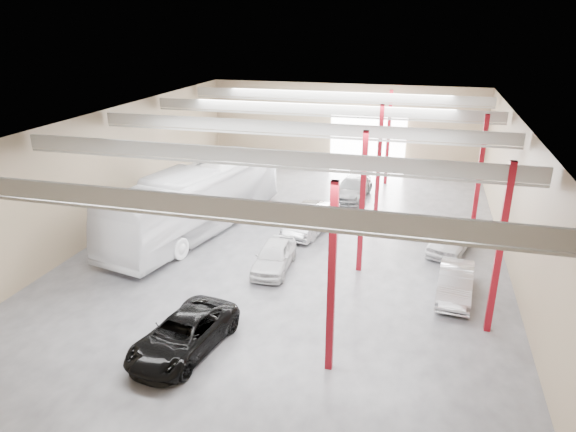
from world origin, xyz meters
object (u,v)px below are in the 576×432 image
at_px(car_row_a, 274,256).
at_px(car_right_near, 455,283).
at_px(black_sedan, 184,334).
at_px(car_row_b, 311,219).
at_px(car_row_c, 353,188).
at_px(car_right_far, 452,237).
at_px(coach_bus, 197,200).

relative_size(car_row_a, car_right_near, 0.99).
height_order(black_sedan, car_right_near, black_sedan).
relative_size(car_row_b, car_right_near, 1.16).
bearing_deg(car_row_c, car_row_a, -92.92).
relative_size(car_row_b, car_right_far, 1.09).
height_order(coach_bus, car_row_a, coach_bus).
distance_m(car_row_a, car_row_c, 12.19).
bearing_deg(car_row_c, black_sedan, -92.93).
xyz_separation_m(black_sedan, car_row_b, (2.06, 12.59, 0.10)).
relative_size(car_row_a, car_right_far, 0.92).
bearing_deg(car_row_b, car_right_far, 8.53).
bearing_deg(car_right_near, car_row_b, 148.69).
distance_m(coach_bus, car_right_near, 14.99).
distance_m(black_sedan, car_right_far, 15.61).
xyz_separation_m(car_right_near, car_right_far, (0.00, 5.20, 0.07)).
distance_m(black_sedan, car_right_near, 12.06).
relative_size(car_row_c, car_right_far, 1.11).
xyz_separation_m(car_row_b, car_row_c, (1.44, 6.80, -0.08)).
bearing_deg(car_row_b, car_right_near, -23.56).
bearing_deg(car_right_near, car_row_a, -178.88).
distance_m(car_row_c, car_right_far, 9.78).
height_order(coach_bus, car_right_far, coach_bus).
relative_size(black_sedan, car_row_b, 1.04).
xyz_separation_m(car_row_c, car_right_far, (6.44, -7.36, 0.04)).
distance_m(black_sedan, car_row_c, 19.70).
bearing_deg(car_row_a, car_right_far, 26.26).
xyz_separation_m(coach_bus, car_row_a, (5.72, -3.66, -1.22)).
height_order(car_row_b, car_row_c, car_row_b).
bearing_deg(car_row_b, car_row_c, 90.61).
xyz_separation_m(black_sedan, car_row_a, (1.34, 7.39, 0.00)).
xyz_separation_m(coach_bus, car_right_far, (14.33, 0.98, -1.17)).
distance_m(car_row_c, car_right_near, 14.12).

